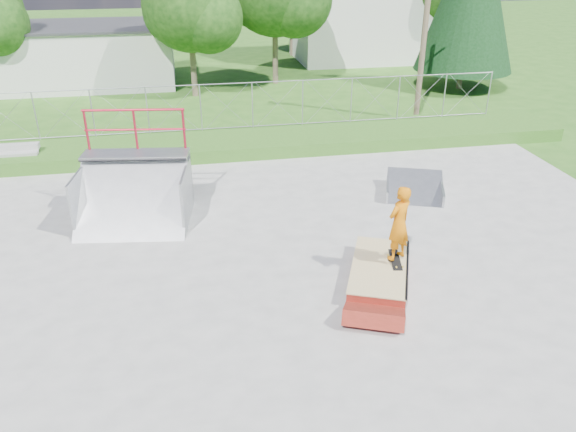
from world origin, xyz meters
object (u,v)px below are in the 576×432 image
grind_box (379,272)px  quarter_pipe (131,175)px  flat_bank_ramp (415,188)px  skater (399,226)px

grind_box → quarter_pipe: bearing=167.4°
flat_bank_ramp → quarter_pipe: bearing=-157.0°
grind_box → skater: skater is taller
grind_box → quarter_pipe: quarter_pipe is taller
grind_box → quarter_pipe: (-5.76, 4.06, 1.28)m
quarter_pipe → skater: 7.35m
flat_bank_ramp → skater: bearing=-96.9°
grind_box → flat_bank_ramp: (2.67, 4.41, 0.07)m
skater → flat_bank_ramp: bearing=-147.5°
grind_box → flat_bank_ramp: flat_bank_ramp is taller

